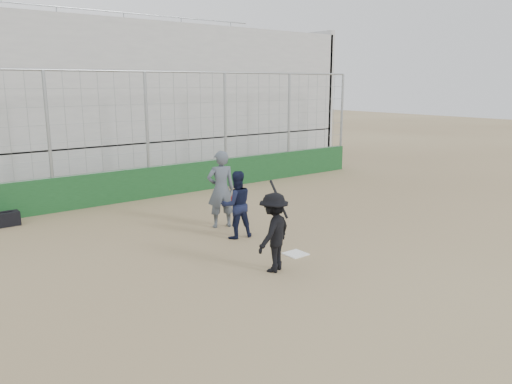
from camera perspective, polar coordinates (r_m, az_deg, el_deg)
ground at (r=10.96m, az=4.55°, el=-7.13°), size 90.00×90.00×0.00m
home_plate at (r=10.96m, az=4.55°, el=-7.07°), size 0.44×0.44×0.02m
backstop at (r=16.41m, az=-12.14°, el=2.64°), size 18.10×0.25×4.04m
bleachers at (r=20.77m, az=-18.50°, el=9.74°), size 20.25×6.70×6.98m
batter_at_plate at (r=9.79m, az=2.03°, el=-4.62°), size 1.17×0.94×1.75m
catcher_crouched at (r=11.91m, az=-2.21°, el=-2.73°), size 0.90×0.76×1.11m
umpire at (r=12.77m, az=-4.03°, el=-0.12°), size 0.84×0.67×1.79m
equipment_bag at (r=14.51m, az=-27.07°, el=-2.84°), size 0.86×0.37×0.41m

